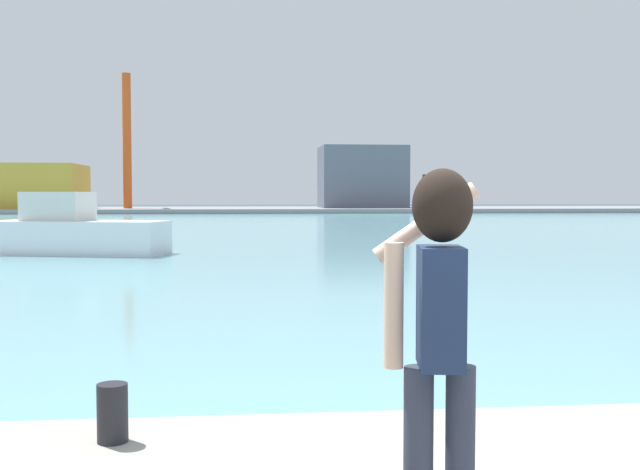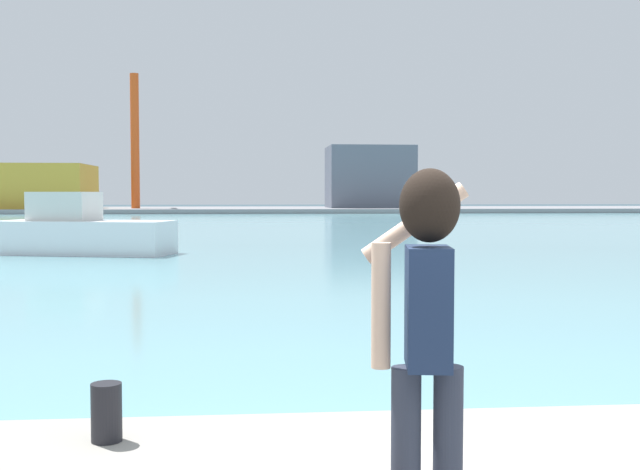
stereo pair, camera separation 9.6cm
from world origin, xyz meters
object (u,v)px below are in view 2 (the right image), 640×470
(boat_moored, at_px, (81,232))
(harbor_bollard, at_px, (106,412))
(warehouse_right, at_px, (369,177))
(port_crane, at_px, (135,129))
(person_photographer, at_px, (426,314))
(warehouse_left, at_px, (32,187))

(boat_moored, bearing_deg, harbor_bollard, -62.63)
(warehouse_right, xyz_separation_m, port_crane, (-28.18, -2.33, 5.53))
(boat_moored, height_order, port_crane, port_crane)
(port_crane, bearing_deg, boat_moored, -83.54)
(person_photographer, distance_m, harbor_bollard, 2.54)
(warehouse_right, height_order, port_crane, port_crane)
(boat_moored, bearing_deg, person_photographer, -59.59)
(harbor_bollard, distance_m, warehouse_right, 91.81)
(harbor_bollard, xyz_separation_m, warehouse_right, (15.79, 90.37, 3.56))
(boat_moored, relative_size, port_crane, 0.42)
(person_photographer, bearing_deg, warehouse_right, -0.33)
(boat_moored, height_order, warehouse_left, warehouse_left)
(harbor_bollard, relative_size, port_crane, 0.02)
(person_photographer, distance_m, warehouse_right, 93.09)
(warehouse_left, height_order, port_crane, port_crane)
(warehouse_right, bearing_deg, warehouse_left, -176.44)
(harbor_bollard, bearing_deg, warehouse_right, 80.09)
(person_photographer, height_order, warehouse_right, warehouse_right)
(boat_moored, distance_m, warehouse_right, 70.31)
(port_crane, bearing_deg, person_photographer, -81.03)
(person_photographer, relative_size, warehouse_left, 0.13)
(person_photographer, bearing_deg, harbor_bollard, 55.64)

